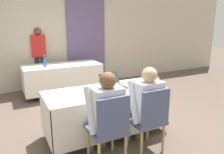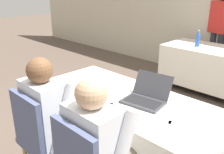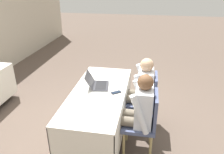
{
  "view_description": "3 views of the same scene",
  "coord_description": "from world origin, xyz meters",
  "px_view_note": "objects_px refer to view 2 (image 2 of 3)",
  "views": [
    {
      "loc": [
        -1.34,
        -2.83,
        1.73
      ],
      "look_at": [
        0.0,
        -0.2,
        0.98
      ],
      "focal_mm": 35.0,
      "sensor_mm": 36.0,
      "label": 1
    },
    {
      "loc": [
        1.32,
        -1.53,
        1.68
      ],
      "look_at": [
        0.0,
        -0.2,
        0.98
      ],
      "focal_mm": 40.0,
      "sensor_mm": 36.0,
      "label": 2
    },
    {
      "loc": [
        -2.73,
        -0.68,
        2.25
      ],
      "look_at": [
        0.0,
        -0.2,
        0.98
      ],
      "focal_mm": 35.0,
      "sensor_mm": 36.0,
      "label": 3
    }
  ],
  "objects_px": {
    "cell_phone": "(108,107)",
    "chair_near_left": "(44,137)",
    "person_red_shirt": "(219,29)",
    "laptop": "(146,97)",
    "person_white_shirt": "(102,146)",
    "person_checkered_shirt": "(53,115)",
    "water_bottle": "(198,39)"
  },
  "relations": [
    {
      "from": "cell_phone",
      "to": "chair_near_left",
      "type": "relative_size",
      "value": 0.17
    },
    {
      "from": "chair_near_left",
      "to": "person_red_shirt",
      "type": "height_order",
      "value": "person_red_shirt"
    },
    {
      "from": "cell_phone",
      "to": "chair_near_left",
      "type": "height_order",
      "value": "chair_near_left"
    },
    {
      "from": "laptop",
      "to": "person_white_shirt",
      "type": "relative_size",
      "value": 0.33
    },
    {
      "from": "chair_near_left",
      "to": "person_red_shirt",
      "type": "xyz_separation_m",
      "value": [
        -0.18,
        3.7,
        0.4
      ]
    },
    {
      "from": "person_checkered_shirt",
      "to": "person_white_shirt",
      "type": "relative_size",
      "value": 1.0
    },
    {
      "from": "water_bottle",
      "to": "person_checkered_shirt",
      "type": "relative_size",
      "value": 0.22
    },
    {
      "from": "chair_near_left",
      "to": "person_red_shirt",
      "type": "bearing_deg",
      "value": -87.22
    },
    {
      "from": "cell_phone",
      "to": "person_red_shirt",
      "type": "relative_size",
      "value": 0.1
    },
    {
      "from": "person_checkered_shirt",
      "to": "person_white_shirt",
      "type": "height_order",
      "value": "same"
    },
    {
      "from": "water_bottle",
      "to": "person_red_shirt",
      "type": "xyz_separation_m",
      "value": [
        0.01,
        0.76,
        0.07
      ]
    },
    {
      "from": "laptop",
      "to": "chair_near_left",
      "type": "bearing_deg",
      "value": -129.85
    },
    {
      "from": "laptop",
      "to": "cell_phone",
      "type": "relative_size",
      "value": 2.44
    },
    {
      "from": "person_red_shirt",
      "to": "water_bottle",
      "type": "bearing_deg",
      "value": -76.17
    },
    {
      "from": "person_white_shirt",
      "to": "person_red_shirt",
      "type": "bearing_deg",
      "value": -77.97
    },
    {
      "from": "water_bottle",
      "to": "laptop",
      "type": "bearing_deg",
      "value": -73.68
    },
    {
      "from": "water_bottle",
      "to": "person_red_shirt",
      "type": "bearing_deg",
      "value": 89.34
    },
    {
      "from": "water_bottle",
      "to": "person_checkered_shirt",
      "type": "xyz_separation_m",
      "value": [
        0.19,
        -2.83,
        -0.18
      ]
    },
    {
      "from": "person_red_shirt",
      "to": "chair_near_left",
      "type": "bearing_deg",
      "value": -72.73
    },
    {
      "from": "cell_phone",
      "to": "person_white_shirt",
      "type": "bearing_deg",
      "value": -86.69
    },
    {
      "from": "cell_phone",
      "to": "person_white_shirt",
      "type": "distance_m",
      "value": 0.44
    },
    {
      "from": "water_bottle",
      "to": "person_red_shirt",
      "type": "distance_m",
      "value": 0.76
    },
    {
      "from": "laptop",
      "to": "cell_phone",
      "type": "distance_m",
      "value": 0.35
    },
    {
      "from": "person_white_shirt",
      "to": "laptop",
      "type": "bearing_deg",
      "value": -78.32
    },
    {
      "from": "chair_near_left",
      "to": "person_red_shirt",
      "type": "distance_m",
      "value": 3.72
    },
    {
      "from": "cell_phone",
      "to": "water_bottle",
      "type": "relative_size",
      "value": 0.61
    },
    {
      "from": "person_white_shirt",
      "to": "chair_near_left",
      "type": "bearing_deg",
      "value": 10.05
    },
    {
      "from": "person_red_shirt",
      "to": "person_checkered_shirt",
      "type": "bearing_deg",
      "value": -72.65
    },
    {
      "from": "person_white_shirt",
      "to": "cell_phone",
      "type": "bearing_deg",
      "value": -49.48
    },
    {
      "from": "laptop",
      "to": "water_bottle",
      "type": "height_order",
      "value": "water_bottle"
    },
    {
      "from": "cell_phone",
      "to": "water_bottle",
      "type": "distance_m",
      "value": 2.55
    },
    {
      "from": "water_bottle",
      "to": "person_red_shirt",
      "type": "relative_size",
      "value": 0.16
    }
  ]
}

